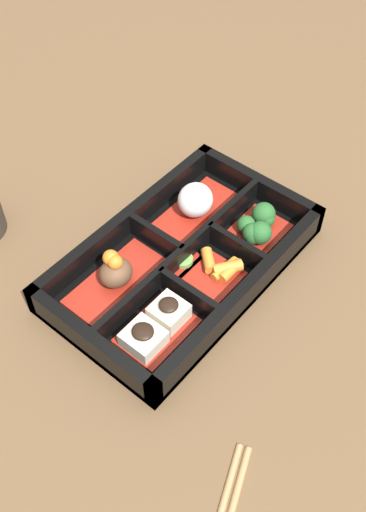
{
  "coord_description": "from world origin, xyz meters",
  "views": [
    {
      "loc": [
        -0.35,
        -0.29,
        0.58
      ],
      "look_at": [
        0.0,
        0.0,
        0.03
      ],
      "focal_mm": 42.0,
      "sensor_mm": 36.0,
      "label": 1
    }
  ],
  "objects": [
    {
      "name": "bowl_carrots",
      "position": [
        0.01,
        -0.04,
        0.02
      ],
      "size": [
        0.07,
        0.06,
        0.02
      ],
      "color": "maroon",
      "rests_on": "bento_base"
    },
    {
      "name": "bowl_rice",
      "position": [
        0.07,
        0.04,
        0.03
      ],
      "size": [
        0.13,
        0.06,
        0.05
      ],
      "color": "maroon",
      "rests_on": "bento_base"
    },
    {
      "name": "bento_rim",
      "position": [
        0.0,
        -0.0,
        0.02
      ],
      "size": [
        0.33,
        0.19,
        0.04
      ],
      "color": "black",
      "rests_on": "ground_plane"
    },
    {
      "name": "bowl_greens",
      "position": [
        0.1,
        -0.04,
        0.03
      ],
      "size": [
        0.08,
        0.06,
        0.04
      ],
      "color": "maroon",
      "rests_on": "bento_base"
    },
    {
      "name": "ground_plane",
      "position": [
        0.0,
        0.0,
        0.0
      ],
      "size": [
        3.0,
        3.0,
        0.0
      ],
      "primitive_type": "plane",
      "color": "brown"
    },
    {
      "name": "bento_base",
      "position": [
        0.0,
        0.0,
        0.01
      ],
      "size": [
        0.33,
        0.19,
        0.01
      ],
      "color": "black",
      "rests_on": "ground_plane"
    },
    {
      "name": "bowl_tofu",
      "position": [
        -0.09,
        -0.04,
        0.02
      ],
      "size": [
        0.09,
        0.06,
        0.04
      ],
      "color": "maroon",
      "rests_on": "bento_base"
    },
    {
      "name": "bowl_pickles",
      "position": [
        0.0,
        -0.0,
        0.01
      ],
      "size": [
        0.04,
        0.03,
        0.01
      ],
      "color": "maroon",
      "rests_on": "bento_base"
    },
    {
      "name": "bowl_stew",
      "position": [
        -0.07,
        0.04,
        0.03
      ],
      "size": [
        0.13,
        0.06,
        0.05
      ],
      "color": "maroon",
      "rests_on": "bento_base"
    }
  ]
}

